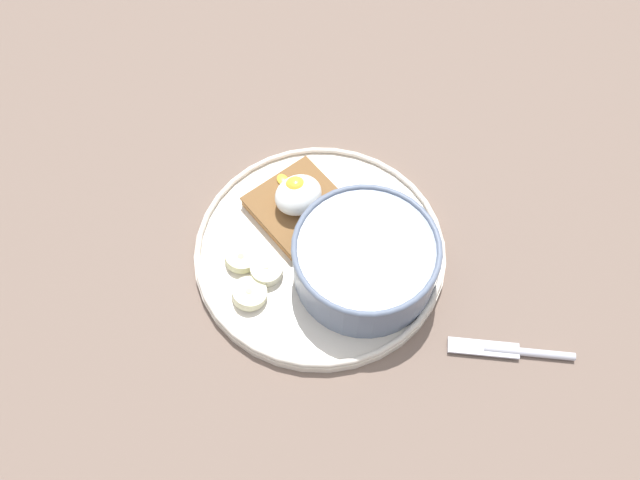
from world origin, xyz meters
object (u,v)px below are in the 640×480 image
Objects in this scene: banana_slice_front at (250,294)px; banana_slice_back at (241,258)px; poached_egg at (298,194)px; oatmeal_bowl at (365,260)px; banana_slice_left at (267,270)px; toast_slice at (299,207)px; knife at (512,351)px.

banana_slice_back is at bearing 67.43° from banana_slice_front.
poached_egg is 1.60× the size of banana_slice_back.
oatmeal_bowl is 10.24cm from banana_slice_left.
toast_slice is at bearing 8.89° from banana_slice_back.
oatmeal_bowl is at bearing -44.00° from banana_slice_back.
banana_slice_left is 0.99× the size of banana_slice_back.
knife is at bearing -57.37° from banana_slice_back.
oatmeal_bowl is at bearing 112.36° from knife.
banana_slice_back is 0.42× the size of knife.
banana_slice_left reaches higher than banana_slice_back.
banana_slice_front is 0.39× the size of knife.
poached_egg is at bearing 105.36° from knife.
oatmeal_bowl reaches higher than knife.
knife is at bearing -67.64° from oatmeal_bowl.
banana_slice_back is at bearing 114.69° from banana_slice_left.
toast_slice is 2.38× the size of banana_slice_front.
oatmeal_bowl is 10.32cm from poached_egg.
banana_slice_front is (-10.86, 4.86, -2.20)cm from oatmeal_bowl.
toast_slice is 2.26× the size of banana_slice_left.
banana_slice_left is at bearing 142.32° from oatmeal_bowl.
banana_slice_left is (-7.19, -4.17, -2.45)cm from poached_egg.
oatmeal_bowl reaches higher than banana_slice_back.
toast_slice is at bearing 105.44° from knife.
banana_slice_left is 25.76cm from knife.
poached_egg reaches higher than banana_slice_front.
toast_slice is 11.44cm from banana_slice_front.
oatmeal_bowl reaches higher than banana_slice_left.
oatmeal_bowl reaches higher than banana_slice_front.
oatmeal_bowl is 16.93cm from knife.
banana_slice_left is at bearing -149.86° from poached_egg.
oatmeal_bowl is 3.61× the size of banana_slice_back.
poached_egg is at bearing 9.52° from banana_slice_back.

